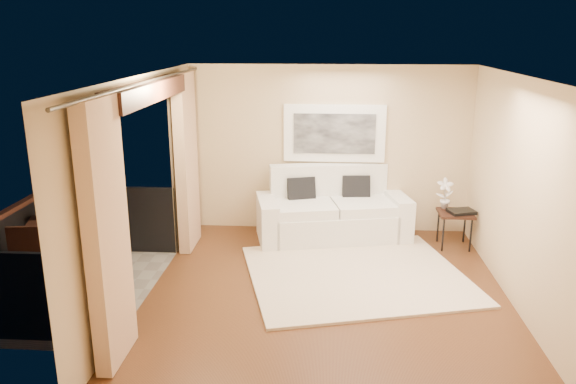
# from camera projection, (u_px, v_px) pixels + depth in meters

# --- Properties ---
(floor) EXTENTS (5.00, 5.00, 0.00)m
(floor) POSITION_uv_depth(u_px,v_px,m) (327.00, 295.00, 7.05)
(floor) COLOR #563119
(floor) RESTS_ON ground
(room_shell) EXTENTS (5.00, 6.40, 5.00)m
(room_shell) POSITION_uv_depth(u_px,v_px,m) (147.00, 92.00, 6.50)
(room_shell) COLOR white
(room_shell) RESTS_ON ground
(balcony) EXTENTS (1.81, 2.60, 1.17)m
(balcony) POSITION_uv_depth(u_px,v_px,m) (70.00, 274.00, 7.23)
(balcony) COLOR #605B56
(balcony) RESTS_ON ground
(curtains) EXTENTS (0.16, 4.80, 2.64)m
(curtains) POSITION_uv_depth(u_px,v_px,m) (155.00, 190.00, 6.83)
(curtains) COLOR tan
(curtains) RESTS_ON ground
(artwork) EXTENTS (1.62, 0.07, 0.92)m
(artwork) POSITION_uv_depth(u_px,v_px,m) (334.00, 133.00, 8.96)
(artwork) COLOR white
(artwork) RESTS_ON room_shell
(rug) EXTENTS (3.36, 3.10, 0.04)m
(rug) POSITION_uv_depth(u_px,v_px,m) (356.00, 275.00, 7.60)
(rug) COLOR beige
(rug) RESTS_ON floor
(sofa) EXTENTS (2.51, 1.47, 1.13)m
(sofa) POSITION_uv_depth(u_px,v_px,m) (332.00, 213.00, 8.95)
(sofa) COLOR white
(sofa) RESTS_ON floor
(side_table) EXTENTS (0.51, 0.51, 0.56)m
(side_table) POSITION_uv_depth(u_px,v_px,m) (455.00, 216.00, 8.51)
(side_table) COLOR black
(side_table) RESTS_ON floor
(tray) EXTENTS (0.44, 0.38, 0.05)m
(tray) POSITION_uv_depth(u_px,v_px,m) (461.00, 211.00, 8.44)
(tray) COLOR black
(tray) RESTS_ON side_table
(orchid) EXTENTS (0.26, 0.18, 0.48)m
(orchid) POSITION_uv_depth(u_px,v_px,m) (445.00, 194.00, 8.60)
(orchid) COLOR white
(orchid) RESTS_ON side_table
(bistro_table) EXTENTS (0.87, 0.87, 0.82)m
(bistro_table) POSITION_uv_depth(u_px,v_px,m) (55.00, 228.00, 7.28)
(bistro_table) COLOR black
(bistro_table) RESTS_ON balcony
(balcony_chair_far) EXTENTS (0.47, 0.47, 1.06)m
(balcony_chair_far) POSITION_uv_depth(u_px,v_px,m) (89.00, 232.00, 7.45)
(balcony_chair_far) COLOR black
(balcony_chair_far) RESTS_ON balcony
(balcony_chair_near) EXTENTS (0.45, 0.45, 0.92)m
(balcony_chair_near) POSITION_uv_depth(u_px,v_px,m) (23.00, 259.00, 6.81)
(balcony_chair_near) COLOR black
(balcony_chair_near) RESTS_ON balcony
(ice_bucket) EXTENTS (0.18, 0.18, 0.20)m
(ice_bucket) POSITION_uv_depth(u_px,v_px,m) (47.00, 211.00, 7.36)
(ice_bucket) COLOR white
(ice_bucket) RESTS_ON bistro_table
(candle) EXTENTS (0.06, 0.06, 0.07)m
(candle) POSITION_uv_depth(u_px,v_px,m) (60.00, 216.00, 7.38)
(candle) COLOR red
(candle) RESTS_ON bistro_table
(vase) EXTENTS (0.04, 0.04, 0.18)m
(vase) POSITION_uv_depth(u_px,v_px,m) (42.00, 221.00, 7.04)
(vase) COLOR white
(vase) RESTS_ON bistro_table
(glass_a) EXTENTS (0.06, 0.06, 0.12)m
(glass_a) POSITION_uv_depth(u_px,v_px,m) (62.00, 220.00, 7.15)
(glass_a) COLOR silver
(glass_a) RESTS_ON bistro_table
(glass_b) EXTENTS (0.06, 0.06, 0.12)m
(glass_b) POSITION_uv_depth(u_px,v_px,m) (71.00, 218.00, 7.23)
(glass_b) COLOR silver
(glass_b) RESTS_ON bistro_table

